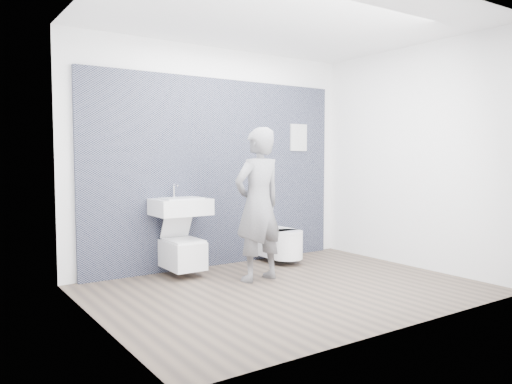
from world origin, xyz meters
TOP-DOWN VIEW (x-y plane):
  - ground at (0.00, 0.00)m, footprint 4.00×4.00m
  - room_shell at (0.00, 0.00)m, footprint 4.00×4.00m
  - tile_wall at (0.00, 1.47)m, footprint 3.60×0.06m
  - washbasin at (-0.67, 1.20)m, footprint 0.64×0.48m
  - toilet_square at (-0.67, 1.16)m, footprint 0.38×0.56m
  - toilet_rounded at (0.74, 1.09)m, footprint 0.41×0.69m
  - info_placard at (1.29, 1.43)m, footprint 0.28×0.03m
  - visitor at (-0.05, 0.48)m, footprint 0.67×0.48m

SIDE VIEW (x-z plane):
  - ground at x=0.00m, z-range 0.00..0.00m
  - tile_wall at x=0.00m, z-range -1.20..1.20m
  - info_placard at x=1.29m, z-range -0.19..0.19m
  - toilet_rounded at x=0.74m, z-range 0.07..0.44m
  - toilet_square at x=-0.67m, z-range -0.08..0.64m
  - washbasin at x=-0.67m, z-range 0.58..1.06m
  - visitor at x=-0.05m, z-range 0.00..1.73m
  - room_shell at x=0.00m, z-range -0.26..3.74m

